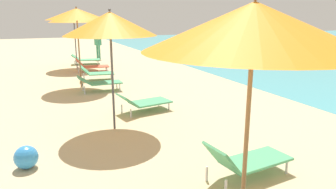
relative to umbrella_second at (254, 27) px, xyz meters
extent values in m
cylinder|color=olive|center=(0.00, 0.00, -1.33)|extent=(0.05, 0.05, 2.16)
cone|color=orange|center=(0.00, 0.00, 0.00)|extent=(2.28, 2.28, 0.50)
cube|color=#4CA572|center=(1.07, 1.10, -2.15)|extent=(1.18, 0.68, 0.04)
cube|color=#4CA572|center=(0.36, 1.03, -1.95)|extent=(0.40, 0.59, 0.40)
cylinder|color=silver|center=(1.51, 1.38, -2.29)|extent=(0.04, 0.04, 0.24)
cylinder|color=silver|center=(1.56, 0.93, -2.29)|extent=(0.04, 0.04, 0.24)
cylinder|color=silver|center=(0.25, 1.24, -2.29)|extent=(0.04, 0.04, 0.24)
cylinder|color=silver|center=(0.30, 0.79, -2.29)|extent=(0.04, 0.04, 0.24)
cylinder|color=#4C4C51|center=(-0.52, 4.11, -1.36)|extent=(0.05, 0.05, 2.10)
cone|color=orange|center=(-0.52, 4.11, -0.06)|extent=(1.98, 1.98, 0.50)
sphere|color=#4C4C51|center=(-0.52, 4.11, 0.21)|extent=(0.06, 0.06, 0.06)
cube|color=#4CA572|center=(0.72, 5.12, -2.17)|extent=(1.13, 0.81, 0.04)
cube|color=#4CA572|center=(0.04, 5.01, -2.02)|extent=(0.48, 0.70, 0.30)
cylinder|color=silver|center=(1.09, 5.46, -2.30)|extent=(0.04, 0.04, 0.22)
cylinder|color=silver|center=(1.18, 4.93, -2.30)|extent=(0.04, 0.04, 0.22)
cylinder|color=silver|center=(-0.04, 5.27, -2.30)|extent=(0.04, 0.04, 0.22)
cylinder|color=silver|center=(0.05, 4.73, -2.30)|extent=(0.04, 0.04, 0.22)
cylinder|color=olive|center=(-0.59, 8.79, -1.23)|extent=(0.05, 0.05, 2.35)
cone|color=orange|center=(-0.59, 8.79, 0.14)|extent=(2.08, 2.08, 0.39)
sphere|color=olive|center=(-0.59, 8.79, 0.36)|extent=(0.06, 0.06, 0.06)
cube|color=#4CA572|center=(0.35, 9.82, -2.15)|extent=(1.07, 0.80, 0.04)
cube|color=#4CA572|center=(-0.28, 9.92, -1.99)|extent=(0.43, 0.70, 0.32)
cylinder|color=silver|center=(0.78, 10.04, -2.29)|extent=(0.04, 0.04, 0.24)
cylinder|color=silver|center=(0.69, 9.49, -2.29)|extent=(0.04, 0.04, 0.24)
cylinder|color=silver|center=(-0.28, 10.20, -2.29)|extent=(0.04, 0.04, 0.24)
cylinder|color=silver|center=(-0.37, 9.65, -2.29)|extent=(0.04, 0.04, 0.24)
cube|color=#4CA572|center=(0.10, 7.88, -2.13)|extent=(1.07, 0.60, 0.04)
cube|color=#4CA572|center=(-0.61, 7.89, -1.99)|extent=(0.42, 0.59, 0.27)
cylinder|color=silver|center=(0.53, 8.10, -2.28)|extent=(0.04, 0.04, 0.26)
cylinder|color=silver|center=(0.52, 7.63, -2.28)|extent=(0.04, 0.04, 0.26)
cylinder|color=silver|center=(-0.63, 8.13, -2.28)|extent=(0.04, 0.04, 0.26)
cylinder|color=silver|center=(-0.64, 7.66, -2.28)|extent=(0.04, 0.04, 0.26)
cylinder|color=#4C4C51|center=(-0.18, 13.07, -1.32)|extent=(0.05, 0.05, 2.18)
cone|color=orange|center=(-0.18, 13.07, -0.02)|extent=(2.31, 2.31, 0.42)
sphere|color=#4C4C51|center=(-0.18, 13.07, 0.22)|extent=(0.06, 0.06, 0.06)
cube|color=#4CA572|center=(0.62, 14.27, -2.19)|extent=(1.15, 0.84, 0.04)
cube|color=#4CA572|center=(-0.08, 14.39, -2.03)|extent=(0.50, 0.73, 0.30)
cylinder|color=silver|center=(1.09, 14.48, -2.31)|extent=(0.04, 0.04, 0.20)
cylinder|color=silver|center=(0.99, 13.91, -2.31)|extent=(0.04, 0.04, 0.20)
cylinder|color=silver|center=(-0.06, 14.68, -2.31)|extent=(0.04, 0.04, 0.20)
cylinder|color=silver|center=(-0.16, 14.11, -2.31)|extent=(0.04, 0.04, 0.20)
cube|color=#D8593F|center=(0.52, 11.85, -2.19)|extent=(1.18, 0.76, 0.04)
cube|color=#D8593F|center=(-0.19, 11.93, -1.99)|extent=(0.42, 0.67, 0.38)
cylinder|color=silver|center=(1.01, 12.07, -2.31)|extent=(0.04, 0.04, 0.21)
cylinder|color=silver|center=(0.95, 11.53, -2.31)|extent=(0.04, 0.04, 0.21)
cylinder|color=silver|center=(-0.23, 12.21, -2.31)|extent=(0.04, 0.04, 0.21)
cylinder|color=silver|center=(-0.29, 11.68, -2.31)|extent=(0.04, 0.04, 0.21)
cylinder|color=#3F9972|center=(1.37, 15.99, -2.00)|extent=(0.11, 0.11, 0.81)
cylinder|color=#3F9972|center=(1.46, 15.85, -2.00)|extent=(0.11, 0.11, 0.81)
cube|color=#3F9972|center=(1.42, 15.92, -1.29)|extent=(0.38, 0.42, 0.61)
sphere|color=#9E704C|center=(1.42, 15.92, -0.88)|extent=(0.22, 0.22, 0.22)
sphere|color=#338CD8|center=(-2.35, 2.80, -2.21)|extent=(0.40, 0.40, 0.40)
camera|label=1|loc=(-2.06, -2.66, 0.12)|focal=33.88mm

